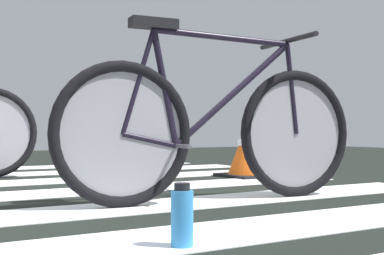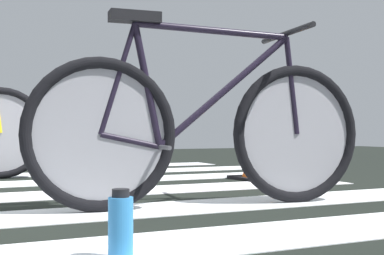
# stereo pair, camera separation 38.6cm
# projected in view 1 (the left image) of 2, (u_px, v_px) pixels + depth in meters

# --- Properties ---
(bicycle_1_of_2) EXTENTS (1.73, 0.52, 0.93)m
(bicycle_1_of_2) POSITION_uv_depth(u_px,v_px,m) (215.00, 129.00, 2.78)
(bicycle_1_of_2) COLOR black
(bicycle_1_of_2) RESTS_ON ground
(water_bottle) EXTENTS (0.07, 0.07, 0.21)m
(water_bottle) POSITION_uv_depth(u_px,v_px,m) (182.00, 217.00, 1.70)
(water_bottle) COLOR #348BD7
(water_bottle) RESTS_ON ground
(traffic_cone) EXTENTS (0.44, 0.44, 0.51)m
(traffic_cone) POSITION_uv_depth(u_px,v_px,m) (250.00, 147.00, 4.30)
(traffic_cone) COLOR black
(traffic_cone) RESTS_ON ground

